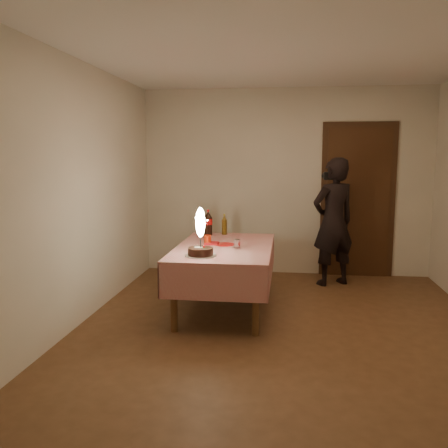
{
  "coord_description": "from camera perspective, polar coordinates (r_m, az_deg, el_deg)",
  "views": [
    {
      "loc": [
        0.03,
        -4.47,
        1.67
      ],
      "look_at": [
        -0.63,
        0.47,
        0.95
      ],
      "focal_mm": 38.0,
      "sensor_mm": 36.0,
      "label": 1
    }
  ],
  "objects": [
    {
      "name": "red_cup",
      "position": [
        5.23,
        -1.99,
        -1.88
      ],
      "size": [
        0.08,
        0.08,
        0.1
      ],
      "primitive_type": "cylinder",
      "color": "#B8290C",
      "rests_on": "dining_table"
    },
    {
      "name": "clear_cup",
      "position": [
        5.01,
        1.58,
        -2.38
      ],
      "size": [
        0.07,
        0.07,
        0.09
      ],
      "primitive_type": "cylinder",
      "color": "white",
      "rests_on": "dining_table"
    },
    {
      "name": "amber_bottle_left",
      "position": [
        5.85,
        0.04,
        -0.12
      ],
      "size": [
        0.06,
        0.06,
        0.26
      ],
      "color": "#51390D",
      "rests_on": "dining_table"
    },
    {
      "name": "cola_bottle",
      "position": [
        5.78,
        -1.92,
        0.13
      ],
      "size": [
        0.1,
        0.1,
        0.32
      ],
      "color": "black",
      "rests_on": "dining_table"
    },
    {
      "name": "room_shell",
      "position": [
        4.55,
        7.73,
        7.94
      ],
      "size": [
        4.04,
        4.54,
        2.62
      ],
      "color": "beige",
      "rests_on": "ground"
    },
    {
      "name": "ground",
      "position": [
        4.78,
        6.92,
        -12.32
      ],
      "size": [
        4.0,
        4.5,
        0.01
      ],
      "primitive_type": "cube",
      "color": "brown",
      "rests_on": "ground"
    },
    {
      "name": "dining_table",
      "position": [
        5.15,
        0.07,
        -3.69
      ],
      "size": [
        1.02,
        1.72,
        0.7
      ],
      "color": "brown",
      "rests_on": "ground"
    },
    {
      "name": "birthday_cake",
      "position": [
        4.61,
        -2.84,
        -2.21
      ],
      "size": [
        0.31,
        0.31,
        0.47
      ],
      "color": "white",
      "rests_on": "dining_table"
    },
    {
      "name": "napkin_stack",
      "position": [
        5.23,
        -1.49,
        -2.32
      ],
      "size": [
        0.15,
        0.15,
        0.02
      ],
      "primitive_type": "cube",
      "color": "#A51217",
      "rests_on": "dining_table"
    },
    {
      "name": "red_plate",
      "position": [
        5.2,
        0.07,
        -2.46
      ],
      "size": [
        0.22,
        0.22,
        0.01
      ],
      "primitive_type": "cylinder",
      "color": "red",
      "rests_on": "dining_table"
    },
    {
      "name": "photographer",
      "position": [
        6.25,
        13.02,
        0.27
      ],
      "size": [
        0.72,
        0.64,
        1.65
      ],
      "color": "black",
      "rests_on": "ground"
    }
  ]
}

